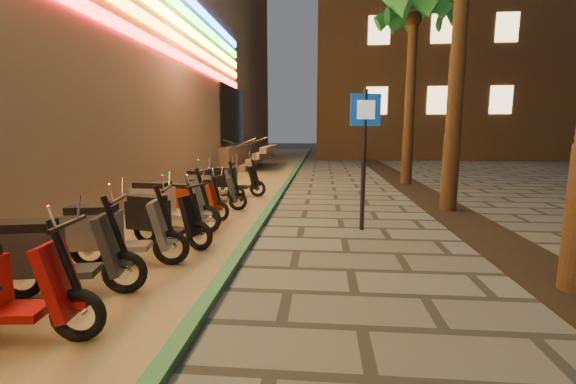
# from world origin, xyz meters

# --- Properties ---
(ground) EXTENTS (120.00, 120.00, 0.00)m
(ground) POSITION_xyz_m (0.00, 0.00, 0.00)
(ground) COLOR #474442
(ground) RESTS_ON ground
(parking_strip) EXTENTS (3.40, 60.00, 0.01)m
(parking_strip) POSITION_xyz_m (-2.60, 10.00, 0.01)
(parking_strip) COLOR #8C7251
(parking_strip) RESTS_ON ground
(green_curb) EXTENTS (0.18, 60.00, 0.10)m
(green_curb) POSITION_xyz_m (-0.90, 10.00, 0.05)
(green_curb) COLOR #246139
(green_curb) RESTS_ON ground
(planting_strip) EXTENTS (1.20, 40.00, 0.02)m
(planting_strip) POSITION_xyz_m (3.60, 5.00, 0.01)
(planting_strip) COLOR black
(planting_strip) RESTS_ON ground
(apartment_block) EXTENTS (18.00, 16.06, 25.00)m
(apartment_block) POSITION_xyz_m (9.00, 32.00, 12.50)
(apartment_block) COLOR brown
(apartment_block) RESTS_ON ground
(palm_d) EXTENTS (2.97, 3.02, 7.16)m
(palm_d) POSITION_xyz_m (3.60, 12.00, 5.94)
(palm_d) COLOR #472D19
(palm_d) RESTS_ON ground
(pedestrian_sign) EXTENTS (0.60, 0.20, 2.79)m
(pedestrian_sign) POSITION_xyz_m (1.23, 4.85, 1.81)
(pedestrian_sign) COLOR black
(pedestrian_sign) RESTS_ON ground
(scooter_5) EXTENTS (1.76, 0.82, 1.24)m
(scooter_5) POSITION_xyz_m (-2.81, 1.25, 0.54)
(scooter_5) COLOR black
(scooter_5) RESTS_ON ground
(scooter_6) EXTENTS (1.74, 0.77, 1.22)m
(scooter_6) POSITION_xyz_m (-2.63, 2.32, 0.53)
(scooter_6) COLOR black
(scooter_6) RESTS_ON ground
(scooter_7) EXTENTS (1.63, 0.80, 1.15)m
(scooter_7) POSITION_xyz_m (-2.39, 3.42, 0.50)
(scooter_7) COLOR black
(scooter_7) RESTS_ON ground
(scooter_8) EXTENTS (1.83, 0.69, 1.29)m
(scooter_8) POSITION_xyz_m (-2.69, 4.40, 0.56)
(scooter_8) COLOR black
(scooter_8) RESTS_ON ground
(scooter_9) EXTENTS (1.49, 0.69, 1.05)m
(scooter_9) POSITION_xyz_m (-2.54, 5.47, 0.46)
(scooter_9) COLOR black
(scooter_9) RESTS_ON ground
(scooter_10) EXTENTS (1.50, 0.63, 1.05)m
(scooter_10) POSITION_xyz_m (-2.40, 6.42, 0.46)
(scooter_10) COLOR black
(scooter_10) RESTS_ON ground
(scooter_11) EXTENTS (1.67, 0.58, 1.17)m
(scooter_11) POSITION_xyz_m (-2.76, 7.52, 0.51)
(scooter_11) COLOR black
(scooter_11) RESTS_ON ground
(scooter_12) EXTENTS (1.63, 0.57, 1.15)m
(scooter_12) POSITION_xyz_m (-2.32, 8.65, 0.50)
(scooter_12) COLOR black
(scooter_12) RESTS_ON ground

